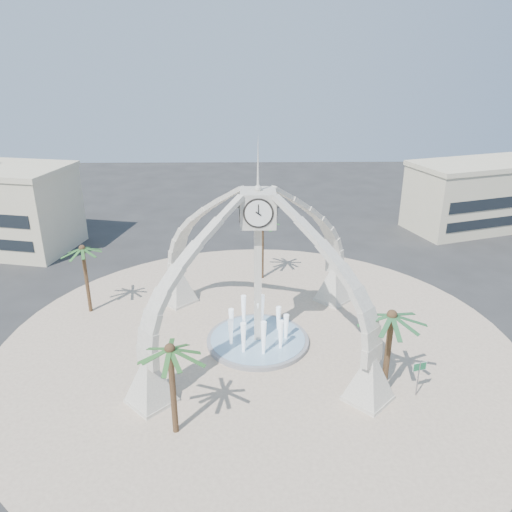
{
  "coord_description": "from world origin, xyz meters",
  "views": [
    {
      "loc": [
        -0.74,
        -33.72,
        21.16
      ],
      "look_at": [
        -0.1,
        2.0,
        6.58
      ],
      "focal_mm": 35.0,
      "sensor_mm": 36.0,
      "label": 1
    }
  ],
  "objects_px": {
    "fountain": "(258,340)",
    "palm_south": "(170,350)",
    "palm_east": "(392,316)",
    "palm_north": "(262,222)",
    "palm_west": "(82,249)",
    "street_sign": "(419,371)",
    "clock_tower": "(258,267)"
  },
  "relations": [
    {
      "from": "palm_east",
      "to": "palm_west",
      "type": "relative_size",
      "value": 1.02
    },
    {
      "from": "palm_east",
      "to": "street_sign",
      "type": "relative_size",
      "value": 2.47
    },
    {
      "from": "clock_tower",
      "to": "street_sign",
      "type": "xyz_separation_m",
      "value": [
        10.37,
        -6.72,
        -4.53
      ]
    },
    {
      "from": "palm_west",
      "to": "palm_south",
      "type": "distance_m",
      "value": 17.96
    },
    {
      "from": "palm_east",
      "to": "palm_south",
      "type": "bearing_deg",
      "value": -165.91
    },
    {
      "from": "palm_east",
      "to": "palm_north",
      "type": "distance_m",
      "value": 20.12
    },
    {
      "from": "fountain",
      "to": "palm_south",
      "type": "bearing_deg",
      "value": -117.58
    },
    {
      "from": "palm_south",
      "to": "street_sign",
      "type": "xyz_separation_m",
      "value": [
        15.51,
        3.11,
        -3.78
      ]
    },
    {
      "from": "palm_south",
      "to": "palm_east",
      "type": "bearing_deg",
      "value": 14.09
    },
    {
      "from": "fountain",
      "to": "palm_east",
      "type": "distance_m",
      "value": 11.9
    },
    {
      "from": "clock_tower",
      "to": "palm_north",
      "type": "relative_size",
      "value": 2.63
    },
    {
      "from": "fountain",
      "to": "street_sign",
      "type": "height_order",
      "value": "fountain"
    },
    {
      "from": "clock_tower",
      "to": "palm_north",
      "type": "bearing_deg",
      "value": 86.82
    },
    {
      "from": "fountain",
      "to": "palm_east",
      "type": "bearing_deg",
      "value": -38.14
    },
    {
      "from": "clock_tower",
      "to": "palm_west",
      "type": "distance_m",
      "value": 15.61
    },
    {
      "from": "clock_tower",
      "to": "palm_south",
      "type": "height_order",
      "value": "clock_tower"
    },
    {
      "from": "clock_tower",
      "to": "fountain",
      "type": "height_order",
      "value": "clock_tower"
    },
    {
      "from": "palm_east",
      "to": "palm_south",
      "type": "distance_m",
      "value": 13.8
    },
    {
      "from": "palm_north",
      "to": "palm_south",
      "type": "height_order",
      "value": "palm_north"
    },
    {
      "from": "clock_tower",
      "to": "fountain",
      "type": "distance_m",
      "value": 6.2
    },
    {
      "from": "palm_west",
      "to": "palm_south",
      "type": "bearing_deg",
      "value": -58.11
    },
    {
      "from": "palm_east",
      "to": "palm_north",
      "type": "xyz_separation_m",
      "value": [
        -7.57,
        18.64,
        0.1
      ]
    },
    {
      "from": "palm_east",
      "to": "fountain",
      "type": "bearing_deg",
      "value": 141.86
    },
    {
      "from": "clock_tower",
      "to": "street_sign",
      "type": "distance_m",
      "value": 13.16
    },
    {
      "from": "palm_east",
      "to": "palm_north",
      "type": "height_order",
      "value": "palm_north"
    },
    {
      "from": "palm_west",
      "to": "street_sign",
      "type": "relative_size",
      "value": 2.42
    },
    {
      "from": "palm_west",
      "to": "palm_south",
      "type": "relative_size",
      "value": 1.01
    },
    {
      "from": "fountain",
      "to": "palm_south",
      "type": "height_order",
      "value": "palm_south"
    },
    {
      "from": "clock_tower",
      "to": "street_sign",
      "type": "height_order",
      "value": "clock_tower"
    },
    {
      "from": "fountain",
      "to": "street_sign",
      "type": "bearing_deg",
      "value": -32.95
    },
    {
      "from": "fountain",
      "to": "palm_west",
      "type": "xyz_separation_m",
      "value": [
        -14.63,
        5.42,
        5.6
      ]
    },
    {
      "from": "palm_east",
      "to": "palm_south",
      "type": "relative_size",
      "value": 1.03
    }
  ]
}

